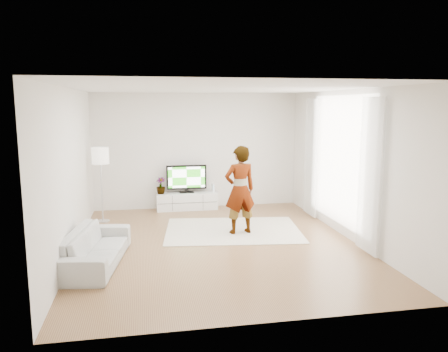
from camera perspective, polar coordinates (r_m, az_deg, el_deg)
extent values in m
plane|color=olive|center=(8.09, -0.83, -8.85)|extent=(6.00, 6.00, 0.00)
plane|color=white|center=(7.69, -0.88, 11.39)|extent=(6.00, 6.00, 0.00)
cube|color=silver|center=(7.76, -19.38, 0.47)|extent=(0.02, 6.00, 2.80)
cube|color=silver|center=(8.54, 15.92, 1.42)|extent=(0.02, 6.00, 2.80)
cube|color=silver|center=(10.71, -3.55, 3.29)|extent=(5.00, 0.02, 2.80)
cube|color=silver|center=(4.88, 5.08, -3.98)|extent=(5.00, 0.02, 2.80)
cube|color=white|center=(8.80, 14.95, 2.00)|extent=(0.01, 2.60, 2.50)
cube|color=white|center=(7.63, 18.54, 0.00)|extent=(0.04, 0.70, 2.60)
cube|color=white|center=(9.96, 11.32, 2.38)|extent=(0.04, 0.70, 2.60)
cube|color=white|center=(10.65, -4.86, -3.29)|extent=(1.46, 0.41, 0.41)
cube|color=black|center=(10.44, -4.75, -3.53)|extent=(1.42, 0.00, 0.01)
cube|color=black|center=(10.41, -6.75, -3.60)|extent=(0.01, 0.00, 0.36)
cube|color=black|center=(10.48, -2.76, -3.46)|extent=(0.01, 0.00, 0.36)
cube|color=black|center=(10.63, -4.89, -2.12)|extent=(0.35, 0.19, 0.02)
cube|color=black|center=(10.62, -4.90, -1.90)|extent=(0.07, 0.04, 0.07)
cube|color=black|center=(10.56, -4.92, -0.15)|extent=(0.97, 0.05, 0.59)
cube|color=#299117|center=(10.53, -4.91, -0.18)|extent=(0.88, 0.01, 0.50)
cube|color=white|center=(10.66, -1.46, -1.53)|extent=(0.07, 0.16, 0.21)
cube|color=#4CB2FF|center=(10.58, -1.39, -1.51)|extent=(0.01, 0.00, 0.11)
imported|color=#3F7238|center=(10.52, -8.26, -1.26)|extent=(0.28, 0.28, 0.39)
cube|color=beige|center=(8.91, 1.17, -7.09)|extent=(2.90, 2.25, 0.01)
imported|color=#334772|center=(8.51, 2.08, -1.82)|extent=(0.70, 0.52, 1.73)
imported|color=#ACACA7|center=(7.30, -16.43, -8.92)|extent=(1.04, 2.02, 0.56)
cylinder|color=silver|center=(9.93, -15.50, -5.68)|extent=(0.28, 0.28, 0.02)
cylinder|color=silver|center=(9.79, -15.66, -2.08)|extent=(0.04, 0.04, 1.25)
cylinder|color=white|center=(9.67, -15.87, 2.58)|extent=(0.36, 0.36, 0.35)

